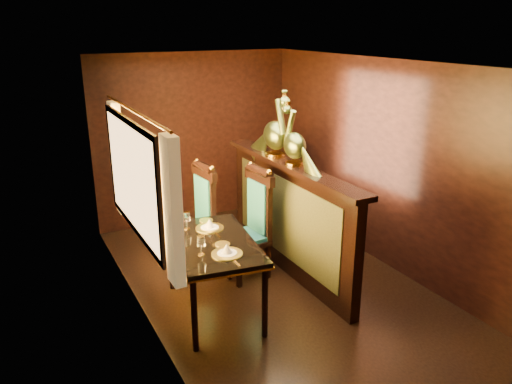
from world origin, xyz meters
TOP-DOWN VIEW (x-y plane):
  - ground at (0.00, 0.00)m, footprint 5.00×5.00m
  - room_shell at (-0.09, 0.02)m, footprint 3.04×5.04m
  - partition at (0.32, 0.30)m, footprint 0.26×2.70m
  - dining_table at (-0.83, -0.11)m, footprint 1.01×1.46m
  - chair_left at (-0.08, 0.43)m, footprint 0.52×0.54m
  - chair_right at (-0.54, 0.96)m, footprint 0.52×0.54m
  - peacock_left at (0.33, 0.22)m, footprint 0.22×0.60m
  - peacock_right at (0.33, 0.65)m, footprint 0.26×0.68m

SIDE VIEW (x-z plane):
  - ground at x=0.00m, z-range 0.00..0.00m
  - chair_right at x=-0.54m, z-range 0.03..1.34m
  - chair_left at x=-0.08m, z-range 0.03..1.37m
  - partition at x=0.32m, z-range 0.03..1.39m
  - dining_table at x=-0.83m, z-range 0.23..1.23m
  - room_shell at x=-0.09m, z-range 0.32..2.84m
  - peacock_left at x=0.33m, z-range 1.36..2.07m
  - peacock_right at x=0.33m, z-range 1.36..2.17m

